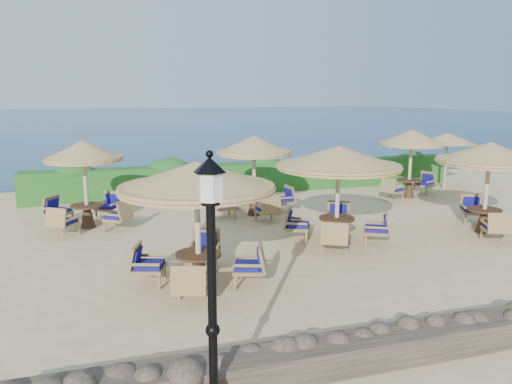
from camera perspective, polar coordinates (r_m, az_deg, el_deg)
name	(u,v)px	position (r m, az deg, el deg)	size (l,w,h in m)	color
ground	(329,239)	(14.23, 8.35, -5.28)	(120.00, 120.00, 0.00)	#D7BE88
sea	(140,119)	(82.61, -13.13, 8.14)	(160.00, 160.00, 0.00)	navy
hedge	(254,177)	(20.67, -0.18, 1.71)	(18.00, 0.90, 1.20)	#194F19
stone_wall	(493,329)	(9.32, 25.44, -13.94)	(15.00, 0.65, 0.44)	brown
lamp_post	(212,303)	(6.13, -5.03, -12.50)	(0.44, 0.44, 3.31)	black
extra_parasol	(448,138)	(22.33, 21.05, 5.74)	(2.30, 2.30, 2.41)	#C9B08E
cafe_set_0	(197,197)	(10.32, -6.76, -0.52)	(3.27, 3.27, 2.65)	#C9B08E
cafe_set_1	(338,172)	(13.48, 9.39, 2.24)	(3.35, 3.35, 2.65)	#C9B08E
cafe_set_2	(489,163)	(15.76, 25.07, 2.98)	(2.98, 2.98, 2.65)	#C9B08E
cafe_set_3	(85,174)	(15.72, -18.99, 1.99)	(2.67, 2.67, 2.65)	#C9B08E
cafe_set_4	(254,164)	(16.45, -0.22, 3.24)	(2.86, 2.86, 2.65)	#C9B08E
cafe_set_5	(411,148)	(20.20, 17.32, 4.81)	(2.86, 2.46, 2.65)	#C9B08E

